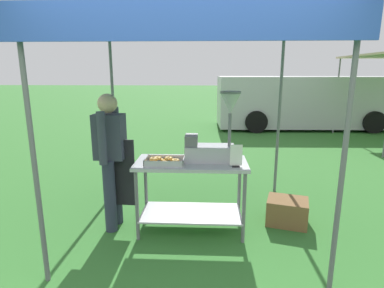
# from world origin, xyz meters

# --- Properties ---
(ground_plane) EXTENTS (70.00, 70.00, 0.00)m
(ground_plane) POSITION_xyz_m (0.00, 6.00, 0.00)
(ground_plane) COLOR #33702D
(stall_canopy) EXTENTS (2.71, 2.48, 2.34)m
(stall_canopy) POSITION_xyz_m (0.02, 1.31, 2.25)
(stall_canopy) COLOR slate
(stall_canopy) RESTS_ON ground
(donut_cart) EXTENTS (1.27, 0.62, 0.85)m
(donut_cart) POSITION_xyz_m (0.02, 1.21, 0.61)
(donut_cart) COLOR #B7B7BC
(donut_cart) RESTS_ON ground
(donut_tray) EXTENTS (0.43, 0.28, 0.07)m
(donut_tray) POSITION_xyz_m (-0.28, 1.10, 0.88)
(donut_tray) COLOR #B7B7BC
(donut_tray) RESTS_ON donut_cart
(donut_fryer) EXTENTS (0.61, 0.28, 0.79)m
(donut_fryer) POSITION_xyz_m (0.27, 1.26, 1.11)
(donut_fryer) COLOR #B7B7BC
(donut_fryer) RESTS_ON donut_cart
(menu_sign) EXTENTS (0.13, 0.05, 0.25)m
(menu_sign) POSITION_xyz_m (0.51, 1.03, 0.95)
(menu_sign) COLOR black
(menu_sign) RESTS_ON donut_cart
(vendor) EXTENTS (0.46, 0.53, 1.61)m
(vendor) POSITION_xyz_m (-0.92, 1.26, 0.90)
(vendor) COLOR #2D3347
(vendor) RESTS_ON ground
(supply_crate) EXTENTS (0.57, 0.50, 0.31)m
(supply_crate) POSITION_xyz_m (1.20, 1.44, 0.16)
(supply_crate) COLOR brown
(supply_crate) RESTS_ON ground
(van_silver) EXTENTS (5.82, 2.22, 1.69)m
(van_silver) POSITION_xyz_m (3.48, 8.38, 0.88)
(van_silver) COLOR #BCBCC1
(van_silver) RESTS_ON ground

